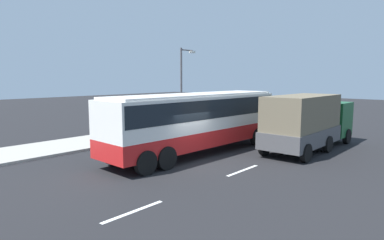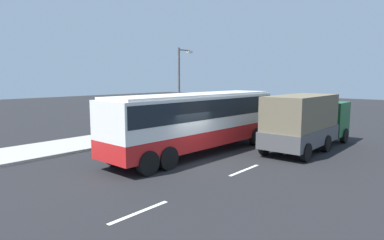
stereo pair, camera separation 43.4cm
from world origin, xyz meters
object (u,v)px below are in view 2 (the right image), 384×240
(coach_bus, at_px, (197,117))
(cargo_truck, at_px, (307,120))
(pedestrian_near_curb, at_px, (150,119))
(street_lamp, at_px, (180,83))

(coach_bus, xyz_separation_m, cargo_truck, (5.15, -4.26, -0.35))
(cargo_truck, height_order, pedestrian_near_curb, cargo_truck)
(cargo_truck, xyz_separation_m, street_lamp, (-0.06, 10.10, 2.09))
(coach_bus, height_order, cargo_truck, coach_bus)
(cargo_truck, height_order, street_lamp, street_lamp)
(pedestrian_near_curb, bearing_deg, cargo_truck, -153.45)
(coach_bus, relative_size, cargo_truck, 1.43)
(street_lamp, bearing_deg, pedestrian_near_curb, 140.07)
(pedestrian_near_curb, bearing_deg, coach_bus, 173.40)
(cargo_truck, relative_size, street_lamp, 1.29)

